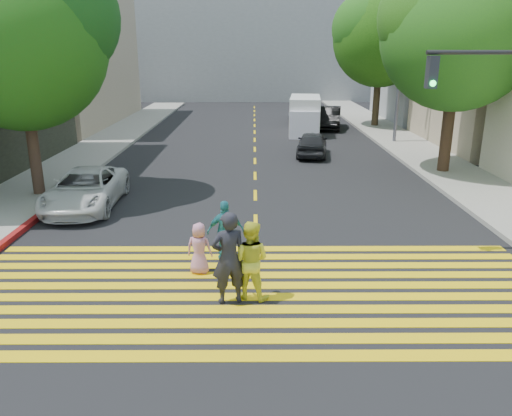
{
  "coord_description": "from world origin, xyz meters",
  "views": [
    {
      "loc": [
        -0.05,
        -8.74,
        5.11
      ],
      "look_at": [
        0.0,
        3.0,
        1.4
      ],
      "focal_mm": 35.0,
      "sensor_mm": 36.0,
      "label": 1
    }
  ],
  "objects_px": {
    "tree_left": "(21,34)",
    "white_sedan": "(85,189)",
    "pedestrian_man": "(229,258)",
    "silver_car": "(302,111)",
    "pedestrian_child": "(199,248)",
    "dark_car_parked": "(329,118)",
    "white_van": "(305,116)",
    "pedestrian_extra": "(226,231)",
    "tree_right_near": "(462,25)",
    "tree_right_far": "(382,33)",
    "dark_car_near": "(312,144)",
    "pedestrian_woman": "(250,260)"
  },
  "relations": [
    {
      "from": "silver_car",
      "to": "dark_car_near",
      "type": "bearing_deg",
      "value": 93.63
    },
    {
      "from": "pedestrian_child",
      "to": "dark_car_near",
      "type": "relative_size",
      "value": 0.34
    },
    {
      "from": "dark_car_parked",
      "to": "pedestrian_man",
      "type": "bearing_deg",
      "value": -93.37
    },
    {
      "from": "white_sedan",
      "to": "pedestrian_extra",
      "type": "bearing_deg",
      "value": -44.05
    },
    {
      "from": "pedestrian_extra",
      "to": "white_van",
      "type": "xyz_separation_m",
      "value": [
        3.97,
        20.32,
        0.31
      ]
    },
    {
      "from": "white_sedan",
      "to": "pedestrian_child",
      "type": "bearing_deg",
      "value": -52.0
    },
    {
      "from": "pedestrian_man",
      "to": "silver_car",
      "type": "xyz_separation_m",
      "value": [
        4.25,
        29.03,
        -0.3
      ]
    },
    {
      "from": "pedestrian_man",
      "to": "white_sedan",
      "type": "height_order",
      "value": "pedestrian_man"
    },
    {
      "from": "tree_left",
      "to": "tree_right_far",
      "type": "xyz_separation_m",
      "value": [
        16.3,
        17.36,
        0.58
      ]
    },
    {
      "from": "tree_right_near",
      "to": "dark_car_parked",
      "type": "distance_m",
      "value": 14.59
    },
    {
      "from": "white_sedan",
      "to": "dark_car_near",
      "type": "xyz_separation_m",
      "value": [
        8.65,
        8.72,
        -0.02
      ]
    },
    {
      "from": "pedestrian_extra",
      "to": "pedestrian_woman",
      "type": "bearing_deg",
      "value": 98.37
    },
    {
      "from": "silver_car",
      "to": "pedestrian_child",
      "type": "bearing_deg",
      "value": 86.56
    },
    {
      "from": "pedestrian_extra",
      "to": "dark_car_parked",
      "type": "xyz_separation_m",
      "value": [
        5.84,
        22.56,
        -0.05
      ]
    },
    {
      "from": "tree_right_near",
      "to": "pedestrian_man",
      "type": "distance_m",
      "value": 15.42
    },
    {
      "from": "tree_left",
      "to": "dark_car_parked",
      "type": "distance_m",
      "value": 21.66
    },
    {
      "from": "silver_car",
      "to": "pedestrian_woman",
      "type": "bearing_deg",
      "value": 89.37
    },
    {
      "from": "tree_left",
      "to": "dark_car_parked",
      "type": "xyz_separation_m",
      "value": [
        12.89,
        16.7,
        -4.91
      ]
    },
    {
      "from": "tree_right_near",
      "to": "white_van",
      "type": "bearing_deg",
      "value": 114.72
    },
    {
      "from": "pedestrian_man",
      "to": "dark_car_near",
      "type": "height_order",
      "value": "pedestrian_man"
    },
    {
      "from": "pedestrian_child",
      "to": "white_van",
      "type": "height_order",
      "value": "white_van"
    },
    {
      "from": "tree_right_far",
      "to": "dark_car_parked",
      "type": "bearing_deg",
      "value": -169.04
    },
    {
      "from": "white_sedan",
      "to": "dark_car_parked",
      "type": "bearing_deg",
      "value": 57.19
    },
    {
      "from": "tree_left",
      "to": "pedestrian_child",
      "type": "relative_size",
      "value": 6.66
    },
    {
      "from": "pedestrian_man",
      "to": "white_van",
      "type": "height_order",
      "value": "white_van"
    },
    {
      "from": "tree_left",
      "to": "tree_right_far",
      "type": "bearing_deg",
      "value": 46.8
    },
    {
      "from": "tree_left",
      "to": "pedestrian_extra",
      "type": "bearing_deg",
      "value": -39.76
    },
    {
      "from": "pedestrian_woman",
      "to": "dark_car_parked",
      "type": "xyz_separation_m",
      "value": [
        5.21,
        24.57,
        -0.13
      ]
    },
    {
      "from": "tree_right_near",
      "to": "white_van",
      "type": "distance_m",
      "value": 13.05
    },
    {
      "from": "pedestrian_extra",
      "to": "white_sedan",
      "type": "height_order",
      "value": "pedestrian_extra"
    },
    {
      "from": "pedestrian_man",
      "to": "pedestrian_woman",
      "type": "xyz_separation_m",
      "value": [
        0.45,
        0.2,
        -0.14
      ]
    },
    {
      "from": "tree_left",
      "to": "dark_car_parked",
      "type": "height_order",
      "value": "tree_left"
    },
    {
      "from": "tree_left",
      "to": "white_sedan",
      "type": "height_order",
      "value": "tree_left"
    },
    {
      "from": "tree_right_far",
      "to": "dark_car_parked",
      "type": "height_order",
      "value": "tree_right_far"
    },
    {
      "from": "tree_left",
      "to": "pedestrian_man",
      "type": "xyz_separation_m",
      "value": [
        7.24,
        -8.07,
        -4.64
      ]
    },
    {
      "from": "pedestrian_child",
      "to": "dark_car_parked",
      "type": "relative_size",
      "value": 0.28
    },
    {
      "from": "tree_right_far",
      "to": "white_van",
      "type": "relative_size",
      "value": 1.82
    },
    {
      "from": "tree_right_far",
      "to": "dark_car_near",
      "type": "xyz_separation_m",
      "value": [
        -5.58,
        -9.97,
        -5.61
      ]
    },
    {
      "from": "tree_left",
      "to": "dark_car_parked",
      "type": "relative_size",
      "value": 1.87
    },
    {
      "from": "tree_right_far",
      "to": "white_sedan",
      "type": "bearing_deg",
      "value": -127.29
    },
    {
      "from": "white_sedan",
      "to": "dark_car_parked",
      "type": "distance_m",
      "value": 21.04
    },
    {
      "from": "pedestrian_child",
      "to": "dark_car_near",
      "type": "bearing_deg",
      "value": -96.86
    },
    {
      "from": "pedestrian_extra",
      "to": "tree_left",
      "type": "bearing_deg",
      "value": -48.93
    },
    {
      "from": "tree_right_far",
      "to": "dark_car_near",
      "type": "height_order",
      "value": "tree_right_far"
    },
    {
      "from": "tree_left",
      "to": "white_van",
      "type": "distance_m",
      "value": 18.74
    },
    {
      "from": "pedestrian_man",
      "to": "pedestrian_extra",
      "type": "xyz_separation_m",
      "value": [
        -0.19,
        2.21,
        -0.22
      ]
    },
    {
      "from": "pedestrian_woman",
      "to": "pedestrian_extra",
      "type": "distance_m",
      "value": 2.1
    },
    {
      "from": "pedestrian_man",
      "to": "silver_car",
      "type": "distance_m",
      "value": 29.34
    },
    {
      "from": "tree_left",
      "to": "pedestrian_woman",
      "type": "xyz_separation_m",
      "value": [
        7.69,
        -7.87,
        -4.78
      ]
    },
    {
      "from": "pedestrian_man",
      "to": "white_van",
      "type": "distance_m",
      "value": 22.84
    }
  ]
}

